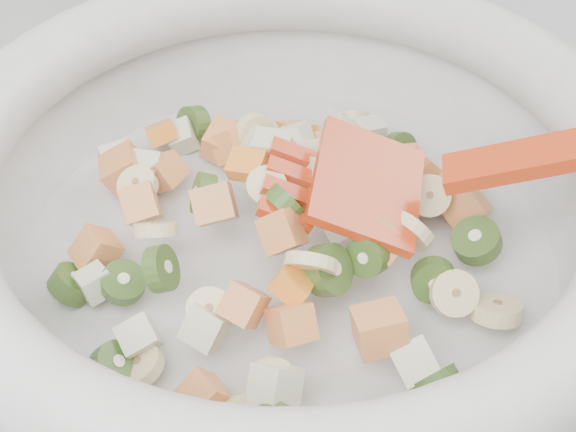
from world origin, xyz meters
TOP-DOWN VIEW (x-y plane):
  - mixing_bowl at (0.16, 1.44)m, footprint 0.44×0.40m

SIDE VIEW (x-z plane):
  - mixing_bowl at x=0.16m, z-range 0.88..1.04m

